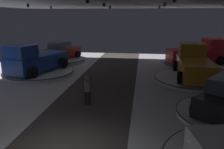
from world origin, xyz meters
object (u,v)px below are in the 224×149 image
at_px(display_platform_far_right, 193,79).
at_px(pickup_truck_far_right, 194,64).
at_px(pickup_truck_far_left, 35,60).
at_px(display_car_deep_left, 61,51).
at_px(display_platform_far_left, 39,72).
at_px(visitor_walking_near, 87,89).
at_px(pickup_truck_deep_right, 200,53).
at_px(display_platform_deep_left, 61,60).
at_px(display_platform_deep_right, 195,64).

xyz_separation_m(display_platform_far_right, pickup_truck_far_right, (0.01, 0.32, 1.06)).
xyz_separation_m(pickup_truck_far_left, pickup_truck_far_right, (12.29, 0.15, 0.02)).
xyz_separation_m(display_car_deep_left, display_platform_far_right, (12.14, -5.66, -0.93)).
relative_size(display_car_deep_left, display_platform_far_left, 0.80).
bearing_deg(display_car_deep_left, pickup_truck_far_left, -91.37).
xyz_separation_m(display_platform_far_left, visitor_walking_near, (5.59, -5.94, 0.76)).
relative_size(display_platform_far_left, pickup_truck_far_right, 1.05).
height_order(display_platform_far_right, visitor_walking_near, visitor_walking_near).
distance_m(pickup_truck_deep_right, display_platform_deep_left, 13.78).
relative_size(display_car_deep_left, display_platform_far_right, 0.80).
distance_m(display_platform_deep_left, display_platform_far_left, 5.21).
bearing_deg(display_platform_deep_right, visitor_walking_near, -125.52).
height_order(pickup_truck_far_right, visitor_walking_near, pickup_truck_far_right).
xyz_separation_m(pickup_truck_deep_right, pickup_truck_far_left, (-13.89, -5.51, 0.02)).
distance_m(display_car_deep_left, pickup_truck_far_left, 5.49).
xyz_separation_m(display_platform_deep_right, pickup_truck_far_right, (-1.29, -5.29, 1.08)).
bearing_deg(pickup_truck_far_right, display_car_deep_left, 156.30).
xyz_separation_m(pickup_truck_deep_right, pickup_truck_far_right, (-1.60, -5.36, 0.04)).
bearing_deg(pickup_truck_far_right, display_platform_far_left, 179.26).
relative_size(display_platform_deep_right, display_platform_deep_left, 1.20).
bearing_deg(display_car_deep_left, visitor_walking_near, -63.49).
bearing_deg(pickup_truck_far_right, pickup_truck_deep_right, 73.35).
height_order(pickup_truck_far_left, visitor_walking_near, pickup_truck_far_left).
height_order(display_car_deep_left, pickup_truck_far_left, pickup_truck_far_left).
bearing_deg(display_car_deep_left, pickup_truck_deep_right, 0.10).
relative_size(pickup_truck_deep_right, display_platform_far_right, 0.99).
bearing_deg(pickup_truck_deep_right, display_platform_deep_left, 179.99).
height_order(display_car_deep_left, visitor_walking_near, display_car_deep_left).
xyz_separation_m(display_platform_far_left, display_platform_far_right, (12.18, -0.48, 0.01)).
distance_m(pickup_truck_deep_right, pickup_truck_far_left, 14.94).
height_order(pickup_truck_deep_right, visitor_walking_near, pickup_truck_deep_right).
relative_size(display_platform_deep_right, display_platform_far_right, 1.04).
xyz_separation_m(display_platform_far_left, pickup_truck_far_left, (-0.09, -0.31, 1.05)).
distance_m(pickup_truck_far_left, display_platform_far_right, 12.32).
relative_size(display_platform_far_right, pickup_truck_far_right, 1.05).
bearing_deg(visitor_walking_near, display_platform_far_right, 39.63).
relative_size(display_platform_deep_left, pickup_truck_far_right, 0.91).
relative_size(display_platform_deep_left, visitor_walking_near, 3.10).
distance_m(display_platform_deep_left, pickup_truck_far_left, 5.61).
bearing_deg(display_platform_far_right, visitor_walking_near, -140.37).
bearing_deg(pickup_truck_far_left, display_platform_far_right, -0.80).
distance_m(display_platform_deep_left, visitor_walking_near, 12.46).
relative_size(pickup_truck_far_left, visitor_walking_near, 3.57).
bearing_deg(display_platform_far_right, pickup_truck_far_right, 87.34).
relative_size(display_car_deep_left, visitor_walking_near, 2.87).
bearing_deg(display_platform_far_left, display_platform_deep_right, 20.82).
relative_size(display_car_deep_left, pickup_truck_far_right, 0.85).
bearing_deg(display_platform_deep_right, pickup_truck_far_right, -103.72).
bearing_deg(display_car_deep_left, display_platform_far_right, -24.98).
bearing_deg(display_car_deep_left, display_platform_deep_left, 64.12).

